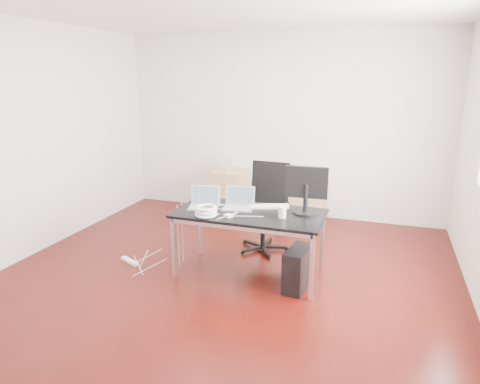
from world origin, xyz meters
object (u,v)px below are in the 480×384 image
(desk, at_px, (250,217))
(office_chair, at_px, (266,203))
(filing_cabinet_right, at_px, (308,199))
(filing_cabinet_left, at_px, (230,192))
(pc_tower, at_px, (298,268))

(desk, distance_m, office_chair, 0.80)
(desk, xyz_separation_m, filing_cabinet_right, (0.29, 2.01, -0.33))
(desk, relative_size, filing_cabinet_left, 2.29)
(filing_cabinet_left, distance_m, pc_tower, 2.66)
(pc_tower, bearing_deg, filing_cabinet_right, 105.52)
(office_chair, bearing_deg, filing_cabinet_left, 131.79)
(filing_cabinet_left, xyz_separation_m, filing_cabinet_right, (1.26, 0.00, 0.00))
(office_chair, distance_m, pc_tower, 1.19)
(desk, relative_size, pc_tower, 3.56)
(desk, distance_m, filing_cabinet_right, 2.06)
(office_chair, bearing_deg, desk, -82.93)
(filing_cabinet_left, relative_size, pc_tower, 1.56)
(pc_tower, bearing_deg, desk, 173.76)
(office_chair, bearing_deg, pc_tower, -52.57)
(filing_cabinet_left, relative_size, filing_cabinet_right, 1.00)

